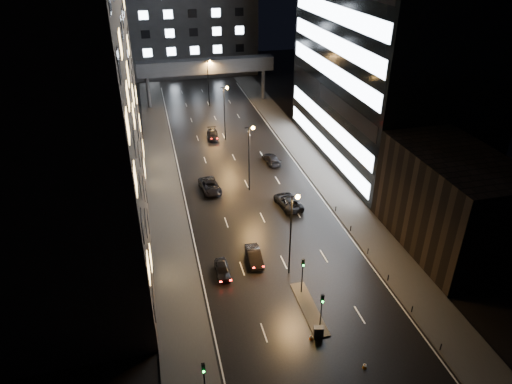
# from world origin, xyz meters

# --- Properties ---
(ground) EXTENTS (160.00, 160.00, 0.00)m
(ground) POSITION_xyz_m (0.00, 40.00, 0.00)
(ground) COLOR black
(ground) RESTS_ON ground
(sidewalk_left) EXTENTS (5.00, 110.00, 0.15)m
(sidewalk_left) POSITION_xyz_m (-12.50, 35.00, 0.07)
(sidewalk_left) COLOR #383533
(sidewalk_left) RESTS_ON ground
(sidewalk_right) EXTENTS (5.00, 110.00, 0.15)m
(sidewalk_right) POSITION_xyz_m (12.50, 35.00, 0.07)
(sidewalk_right) COLOR #383533
(sidewalk_right) RESTS_ON ground
(building_left) EXTENTS (15.00, 48.00, 40.00)m
(building_left) POSITION_xyz_m (-22.50, 24.00, 20.00)
(building_left) COLOR #2D2319
(building_left) RESTS_ON ground
(building_right_low) EXTENTS (10.00, 18.00, 12.00)m
(building_right_low) POSITION_xyz_m (20.00, 9.00, 6.00)
(building_right_low) COLOR black
(building_right_low) RESTS_ON ground
(building_right_glass) EXTENTS (20.00, 36.00, 45.00)m
(building_right_glass) POSITION_xyz_m (25.00, 36.00, 22.50)
(building_right_glass) COLOR black
(building_right_glass) RESTS_ON ground
(building_far) EXTENTS (34.00, 14.00, 25.00)m
(building_far) POSITION_xyz_m (0.00, 98.00, 12.50)
(building_far) COLOR #333335
(building_far) RESTS_ON ground
(skybridge) EXTENTS (30.00, 3.00, 10.00)m
(skybridge) POSITION_xyz_m (0.00, 70.00, 8.34)
(skybridge) COLOR #333335
(skybridge) RESTS_ON ground
(median_island) EXTENTS (1.60, 8.00, 0.15)m
(median_island) POSITION_xyz_m (0.30, 2.00, 0.07)
(median_island) COLOR #383533
(median_island) RESTS_ON ground
(traffic_signal_near) EXTENTS (0.28, 0.34, 4.40)m
(traffic_signal_near) POSITION_xyz_m (0.30, 4.49, 3.09)
(traffic_signal_near) COLOR black
(traffic_signal_near) RESTS_ON median_island
(traffic_signal_far) EXTENTS (0.28, 0.34, 4.40)m
(traffic_signal_far) POSITION_xyz_m (0.30, -1.01, 3.09)
(traffic_signal_far) COLOR black
(traffic_signal_far) RESTS_ON median_island
(traffic_signal_corner) EXTENTS (0.28, 0.34, 4.40)m
(traffic_signal_corner) POSITION_xyz_m (-11.50, -6.01, 2.94)
(traffic_signal_corner) COLOR black
(traffic_signal_corner) RESTS_ON ground
(bollard_row) EXTENTS (0.12, 25.12, 0.90)m
(bollard_row) POSITION_xyz_m (10.20, 6.50, 0.45)
(bollard_row) COLOR black
(bollard_row) RESTS_ON ground
(streetlight_near) EXTENTS (1.45, 0.50, 10.15)m
(streetlight_near) POSITION_xyz_m (0.16, 8.00, 6.50)
(streetlight_near) COLOR black
(streetlight_near) RESTS_ON ground
(streetlight_mid_a) EXTENTS (1.45, 0.50, 10.15)m
(streetlight_mid_a) POSITION_xyz_m (0.16, 28.00, 6.50)
(streetlight_mid_a) COLOR black
(streetlight_mid_a) RESTS_ON ground
(streetlight_mid_b) EXTENTS (1.45, 0.50, 10.15)m
(streetlight_mid_b) POSITION_xyz_m (0.16, 48.00, 6.50)
(streetlight_mid_b) COLOR black
(streetlight_mid_b) RESTS_ON ground
(streetlight_far) EXTENTS (1.45, 0.50, 10.15)m
(streetlight_far) POSITION_xyz_m (0.16, 68.00, 6.50)
(streetlight_far) COLOR black
(streetlight_far) RESTS_ON ground
(car_away_a) EXTENTS (1.63, 3.89, 1.31)m
(car_away_a) POSITION_xyz_m (-7.35, 9.58, 0.66)
(car_away_a) COLOR black
(car_away_a) RESTS_ON ground
(car_away_b) EXTENTS (1.72, 4.50, 1.46)m
(car_away_b) POSITION_xyz_m (-3.32, 11.03, 0.73)
(car_away_b) COLOR black
(car_away_b) RESTS_ON ground
(car_away_c) EXTENTS (3.17, 5.89, 1.57)m
(car_away_c) POSITION_xyz_m (-5.77, 29.07, 0.79)
(car_away_c) COLOR black
(car_away_c) RESTS_ON ground
(car_away_d) EXTENTS (2.43, 5.12, 1.44)m
(car_away_d) POSITION_xyz_m (-2.19, 49.34, 0.72)
(car_away_d) COLOR black
(car_away_d) RESTS_ON ground
(car_toward_a) EXTENTS (3.40, 6.03, 1.59)m
(car_toward_a) POSITION_xyz_m (4.24, 22.06, 0.80)
(car_toward_a) COLOR black
(car_toward_a) RESTS_ON ground
(car_toward_b) EXTENTS (2.37, 5.15, 1.46)m
(car_toward_b) POSITION_xyz_m (5.74, 36.27, 0.73)
(car_toward_b) COLOR black
(car_toward_b) RESTS_ON ground
(utility_cabinet) EXTENTS (1.01, 0.74, 1.09)m
(utility_cabinet) POSITION_xyz_m (-0.10, -1.70, 0.70)
(utility_cabinet) COLOR #48474A
(utility_cabinet) RESTS_ON median_island
(cone_a) EXTENTS (0.45, 0.45, 0.47)m
(cone_a) POSITION_xyz_m (-0.83, -1.81, 0.24)
(cone_a) COLOR orange
(cone_a) RESTS_ON ground
(cone_b) EXTENTS (0.52, 0.52, 0.54)m
(cone_b) POSITION_xyz_m (2.63, -6.08, 0.27)
(cone_b) COLOR orange
(cone_b) RESTS_ON ground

